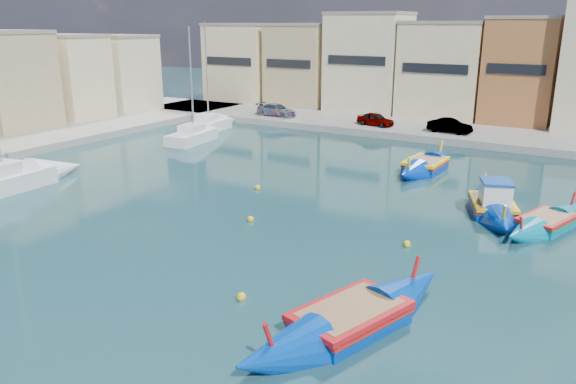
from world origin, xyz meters
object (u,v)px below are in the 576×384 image
Objects in this scene: luzzu_cyan_mid at (547,224)px; luzzu_green at (425,166)px; yacht_mid at (27,177)px; yacht_north at (216,124)px; luzzu_blue_south at (350,321)px; yacht_midnorth at (202,134)px; luzzu_blue_cabin at (492,207)px.

luzzu_green is at bearing 137.50° from luzzu_cyan_mid.
luzzu_cyan_mid is at bearing 15.89° from yacht_mid.
yacht_north is (-30.91, 13.32, 0.18)m from luzzu_cyan_mid.
luzzu_blue_south is 0.98× the size of yacht_midnorth.
yacht_north is 5.31m from yacht_midnorth.
luzzu_blue_cabin reaches higher than luzzu_blue_south.
luzzu_cyan_mid is 0.66× the size of yacht_mid.
yacht_mid is (1.82, -21.60, 0.06)m from yacht_north.
luzzu_green is 0.72× the size of yacht_mid.
yacht_north is 21.67m from yacht_mid.
luzzu_cyan_mid is 0.79× the size of luzzu_blue_south.
yacht_midnorth is at bearing 178.57° from luzzu_green.
luzzu_blue_cabin is 0.71× the size of yacht_mid.
yacht_mid is (-26.28, -9.20, 0.11)m from luzzu_blue_cabin.
luzzu_blue_cabin is 0.84× the size of yacht_midnorth.
yacht_north is (-26.55, 27.02, 0.12)m from luzzu_blue_south.
yacht_mid is (-29.09, -8.28, 0.23)m from luzzu_cyan_mid.
yacht_mid is at bearing 167.63° from luzzu_blue_south.
luzzu_blue_south is at bearing -12.37° from yacht_mid.
luzzu_blue_south is at bearing -96.07° from luzzu_blue_cabin.
yacht_north reaches higher than luzzu_cyan_mid.
yacht_mid is (-24.73, 5.42, 0.18)m from luzzu_blue_south.
yacht_mid is (-20.39, -16.25, 0.19)m from luzzu_green.
yacht_midnorth is at bearing 163.78° from luzzu_blue_cabin.
luzzu_blue_cabin is 0.99× the size of luzzu_green.
yacht_midnorth is at bearing 163.59° from luzzu_cyan_mid.
luzzu_cyan_mid is 11.79m from luzzu_green.
luzzu_green is 0.84× the size of yacht_midnorth.
luzzu_blue_south is 0.83× the size of yacht_mid.
luzzu_cyan_mid is at bearing -23.31° from yacht_north.
luzzu_blue_cabin is 1.09× the size of luzzu_cyan_mid.
yacht_mid reaches higher than luzzu_blue_south.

